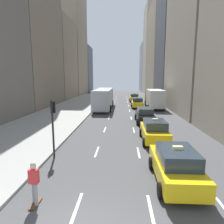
# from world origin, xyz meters

# --- Properties ---
(sidewalk_left) EXTENTS (8.00, 66.00, 0.15)m
(sidewalk_left) POSITION_xyz_m (-7.00, 27.00, 0.07)
(sidewalk_left) COLOR #9E9E99
(sidewalk_left) RESTS_ON ground
(lane_markings) EXTENTS (5.72, 56.00, 0.01)m
(lane_markings) POSITION_xyz_m (2.60, 23.00, 0.01)
(lane_markings) COLOR white
(lane_markings) RESTS_ON ground
(building_row_left) EXTENTS (6.00, 81.61, 37.43)m
(building_row_left) POSITION_xyz_m (-14.00, 37.31, 14.41)
(building_row_left) COLOR slate
(building_row_left) RESTS_ON ground
(building_row_right) EXTENTS (6.00, 88.64, 37.57)m
(building_row_right) POSITION_xyz_m (12.00, 41.43, 15.32)
(building_row_right) COLOR gray
(building_row_right) RESTS_ON ground
(taxi_lead) EXTENTS (2.02, 4.40, 1.87)m
(taxi_lead) POSITION_xyz_m (4.00, 10.50, 0.88)
(taxi_lead) COLOR yellow
(taxi_lead) RESTS_ON ground
(taxi_second) EXTENTS (2.02, 4.40, 1.87)m
(taxi_second) POSITION_xyz_m (4.00, 38.40, 0.88)
(taxi_second) COLOR yellow
(taxi_second) RESTS_ON ground
(taxi_third) EXTENTS (2.02, 4.40, 1.87)m
(taxi_third) POSITION_xyz_m (4.00, 29.21, 0.88)
(taxi_third) COLOR yellow
(taxi_third) RESTS_ON ground
(taxi_fourth) EXTENTS (2.02, 4.40, 1.87)m
(taxi_fourth) POSITION_xyz_m (4.00, 4.13, 0.88)
(taxi_fourth) COLOR yellow
(taxi_fourth) RESTS_ON ground
(sedan_black_near) EXTENTS (2.02, 4.93, 1.70)m
(sedan_black_near) POSITION_xyz_m (4.00, 17.49, 0.87)
(sedan_black_near) COLOR black
(sedan_black_near) RESTS_ON ground
(city_bus) EXTENTS (2.80, 11.61, 3.25)m
(city_bus) POSITION_xyz_m (-1.61, 27.97, 1.79)
(city_bus) COLOR #B7BCC1
(city_bus) RESTS_ON ground
(box_truck) EXTENTS (2.58, 8.40, 3.15)m
(box_truck) POSITION_xyz_m (6.80, 28.91, 1.71)
(box_truck) COLOR #262628
(box_truck) RESTS_ON ground
(skateboarder) EXTENTS (0.36, 0.80, 1.75)m
(skateboarder) POSITION_xyz_m (-1.85, 2.15, 0.96)
(skateboarder) COLOR brown
(skateboarder) RESTS_ON ground
(traffic_light_pole) EXTENTS (0.24, 0.42, 3.60)m
(traffic_light_pole) POSITION_xyz_m (-2.75, 7.00, 2.41)
(traffic_light_pole) COLOR black
(traffic_light_pole) RESTS_ON ground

